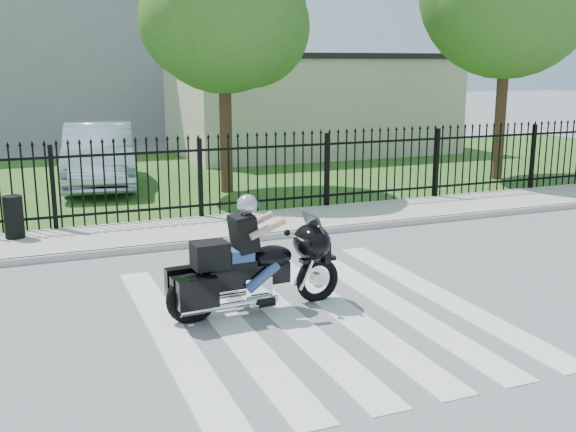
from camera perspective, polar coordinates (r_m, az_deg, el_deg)
name	(u,v)px	position (r m, az deg, el deg)	size (l,w,h in m)	color
ground	(315,314)	(9.33, 2.31, -8.29)	(120.00, 120.00, 0.00)	slate
crosswalk	(315,314)	(9.33, 2.31, -8.26)	(5.00, 5.50, 0.01)	silver
sidewalk	(214,229)	(13.82, -6.27, -1.07)	(40.00, 2.00, 0.12)	#ADAAA3
curb	(229,240)	(12.89, -5.04, -2.07)	(40.00, 0.12, 0.12)	#ADAAA3
grass_strip	(149,178)	(20.52, -11.66, 3.16)	(40.00, 12.00, 0.02)	#31581E
iron_fence	(200,180)	(14.59, -7.43, 3.02)	(26.00, 0.04, 1.80)	black
tree_mid	(223,10)	(17.72, -5.49, 16.99)	(4.20, 4.20, 6.78)	#382316
building_low	(310,106)	(26.22, 1.87, 9.30)	(10.00, 6.00, 3.50)	beige
building_low_roof	(310,57)	(26.17, 1.90, 13.34)	(10.20, 6.20, 0.20)	black
building_tall	(18,3)	(34.03, -21.91, 16.39)	(15.00, 10.00, 12.00)	#919399
motorcycle_rider	(252,263)	(9.21, -3.11, -4.03)	(2.56, 0.84, 1.69)	black
parked_car	(99,155)	(19.34, -15.68, 4.98)	(1.82, 5.21, 1.72)	#ACBED8
litter_bin	(14,217)	(13.71, -22.20, -0.07)	(0.36, 0.36, 0.81)	black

